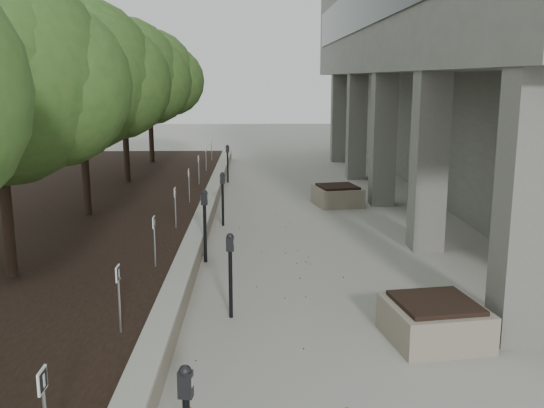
{
  "coord_description": "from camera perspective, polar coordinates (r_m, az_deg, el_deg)",
  "views": [
    {
      "loc": [
        -0.47,
        -7.48,
        3.85
      ],
      "look_at": [
        -0.12,
        5.57,
        1.15
      ],
      "focal_mm": 40.4,
      "sensor_mm": 36.0,
      "label": 1
    }
  ],
  "objects": [
    {
      "name": "parking_meter_5",
      "position": [
        22.87,
        -4.15,
        3.77
      ],
      "size": [
        0.16,
        0.13,
        1.43
      ],
      "primitive_type": null,
      "rotation": [
        0.0,
        0.0,
        0.25
      ],
      "color": "black",
      "rests_on": "ground"
    },
    {
      "name": "parking_sign_4",
      "position": [
        14.41,
        -8.99,
        -0.36
      ],
      "size": [
        0.04,
        0.22,
        0.96
      ],
      "primitive_type": null,
      "color": "black",
      "rests_on": "planting_bed"
    },
    {
      "name": "parking_meter_3",
      "position": [
        12.96,
        -6.27,
        -2.06
      ],
      "size": [
        0.16,
        0.12,
        1.57
      ],
      "primitive_type": null,
      "rotation": [
        0.0,
        0.0,
        -0.08
      ],
      "color": "black",
      "rests_on": "ground"
    },
    {
      "name": "parking_sign_7",
      "position": [
        23.25,
        -6.17,
        4.27
      ],
      "size": [
        0.04,
        0.22,
        0.96
      ],
      "primitive_type": null,
      "color": "black",
      "rests_on": "planting_bed"
    },
    {
      "name": "parking_sign_8",
      "position": [
        26.21,
        -5.65,
        5.12
      ],
      "size": [
        0.04,
        0.22,
        0.96
      ],
      "primitive_type": null,
      "color": "black",
      "rests_on": "planting_bed"
    },
    {
      "name": "crabapple_tree_3",
      "position": [
        16.09,
        -17.34,
        8.56
      ],
      "size": [
        4.6,
        4.0,
        5.44
      ],
      "primitive_type": null,
      "color": "#305320",
      "rests_on": "planting_bed"
    },
    {
      "name": "parking_sign_3",
      "position": [
        11.53,
        -10.88,
        -3.47
      ],
      "size": [
        0.04,
        0.22,
        0.96
      ],
      "primitive_type": null,
      "color": "black",
      "rests_on": "planting_bed"
    },
    {
      "name": "crabapple_tree_4",
      "position": [
        20.94,
        -13.64,
        9.36
      ],
      "size": [
        4.6,
        4.0,
        5.44
      ],
      "primitive_type": null,
      "color": "#305320",
      "rests_on": "planting_bed"
    },
    {
      "name": "planting_bed",
      "position": [
        17.61,
        -18.09,
        -0.86
      ],
      "size": [
        7.0,
        26.0,
        0.4
      ],
      "primitive_type": "cube",
      "color": "black",
      "rests_on": "ground"
    },
    {
      "name": "berry_scatter",
      "position": [
        13.06,
        0.16,
        -5.41
      ],
      "size": [
        3.3,
        14.1,
        0.02
      ],
      "primitive_type": null,
      "color": "maroon",
      "rests_on": "ground"
    },
    {
      "name": "planter_back",
      "position": [
        18.91,
        6.12,
        0.82
      ],
      "size": [
        1.56,
        1.56,
        0.62
      ],
      "primitive_type": null,
      "rotation": [
        0.0,
        0.0,
        0.2
      ],
      "color": "gray",
      "rests_on": "ground"
    },
    {
      "name": "crabapple_tree_5",
      "position": [
        25.85,
        -11.33,
        9.84
      ],
      "size": [
        4.6,
        4.0,
        5.44
      ],
      "primitive_type": null,
      "color": "#305320",
      "rests_on": "planting_bed"
    },
    {
      "name": "parking_meter_4",
      "position": [
        16.13,
        -4.61,
        0.46
      ],
      "size": [
        0.16,
        0.13,
        1.44
      ],
      "primitive_type": null,
      "rotation": [
        0.0,
        0.0,
        0.25
      ],
      "color": "black",
      "rests_on": "ground"
    },
    {
      "name": "parking_sign_6",
      "position": [
        20.29,
        -6.84,
        3.17
      ],
      "size": [
        0.04,
        0.22,
        0.96
      ],
      "primitive_type": null,
      "color": "black",
      "rests_on": "planting_bed"
    },
    {
      "name": "parking_sign_5",
      "position": [
        17.34,
        -7.73,
        1.71
      ],
      "size": [
        0.04,
        0.22,
        0.96
      ],
      "primitive_type": null,
      "color": "black",
      "rests_on": "planting_bed"
    },
    {
      "name": "parking_sign_2",
      "position": [
        8.72,
        -14.05,
        -8.6
      ],
      "size": [
        0.04,
        0.22,
        0.96
      ],
      "primitive_type": null,
      "color": "black",
      "rests_on": "planting_bed"
    },
    {
      "name": "ground",
      "position": [
        8.42,
        1.9,
        -15.51
      ],
      "size": [
        90.0,
        90.0,
        0.0
      ],
      "primitive_type": "plane",
      "color": "#9C978F",
      "rests_on": "ground"
    },
    {
      "name": "retaining_wall",
      "position": [
        16.92,
        -6.08,
        -0.67
      ],
      "size": [
        0.39,
        26.0,
        0.5
      ],
      "primitive_type": null,
      "color": "gray",
      "rests_on": "ground"
    },
    {
      "name": "planter_front",
      "position": [
        9.56,
        14.9,
        -10.44
      ],
      "size": [
        1.53,
        1.53,
        0.63
      ],
      "primitive_type": null,
      "rotation": [
        0.0,
        0.0,
        0.15
      ],
      "color": "gray",
      "rests_on": "ground"
    },
    {
      "name": "parking_meter_2",
      "position": [
        9.97,
        -3.89,
        -6.69
      ],
      "size": [
        0.15,
        0.11,
        1.43
      ],
      "primitive_type": null,
      "rotation": [
        0.0,
        0.0,
        -0.1
      ],
      "color": "black",
      "rests_on": "ground"
    }
  ]
}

